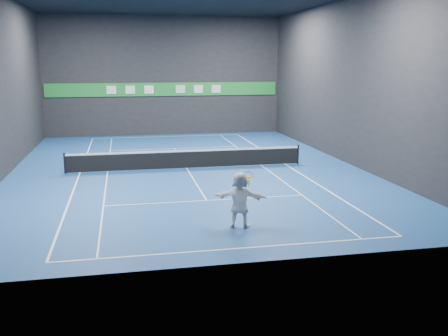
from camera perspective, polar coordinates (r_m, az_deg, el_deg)
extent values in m
plane|color=navy|center=(26.56, -4.27, -0.05)|extent=(26.00, 26.00, 0.00)
cube|color=black|center=(38.93, -6.84, 10.39)|extent=(18.00, 0.10, 9.00)
cube|color=black|center=(13.22, 2.62, 7.53)|extent=(18.00, 0.10, 9.00)
cube|color=black|center=(28.54, 14.07, 9.58)|extent=(0.10, 26.00, 9.00)
cube|color=white|center=(15.29, 1.44, -9.19)|extent=(10.98, 0.08, 0.01)
cube|color=white|center=(38.21, -6.53, 3.60)|extent=(10.98, 0.08, 0.01)
cube|color=white|center=(26.47, -16.15, -0.54)|extent=(0.08, 23.78, 0.01)
cube|color=white|center=(27.76, 7.04, 0.42)|extent=(0.08, 23.78, 0.01)
cube|color=white|center=(26.38, -13.16, -0.41)|extent=(0.06, 23.78, 0.01)
cube|color=white|center=(27.36, 4.29, 0.31)|extent=(0.06, 23.78, 0.01)
cube|color=white|center=(20.41, -2.00, -3.72)|extent=(8.23, 0.06, 0.01)
cube|color=white|center=(32.81, -5.69, 2.24)|extent=(8.23, 0.06, 0.01)
cube|color=white|center=(26.56, -4.27, -0.05)|extent=(0.06, 12.80, 0.01)
imported|color=white|center=(16.94, 1.82, -3.63)|extent=(1.88, 1.18, 1.93)
sphere|color=#B4D022|center=(16.58, 1.47, 3.76)|extent=(0.07, 0.07, 0.07)
cylinder|color=black|center=(26.43, -17.75, 0.53)|extent=(0.10, 0.10, 1.07)
cylinder|color=black|center=(27.89, 8.45, 1.55)|extent=(0.10, 0.10, 1.07)
cube|color=black|center=(26.47, -4.29, 0.94)|extent=(12.40, 0.03, 0.86)
cube|color=white|center=(26.38, -4.31, 1.96)|extent=(12.40, 0.04, 0.10)
cube|color=#1D872F|center=(38.91, -6.79, 8.92)|extent=(17.64, 0.06, 1.00)
cube|color=white|center=(38.72, -12.76, 8.70)|extent=(0.70, 0.04, 0.60)
cube|color=white|center=(38.72, -10.67, 8.78)|extent=(0.70, 0.04, 0.60)
cube|color=white|center=(38.77, -8.57, 8.86)|extent=(0.70, 0.04, 0.60)
cube|color=silver|center=(38.97, -5.01, 8.96)|extent=(0.70, 0.04, 0.60)
cube|color=white|center=(39.15, -2.94, 9.00)|extent=(0.70, 0.04, 0.60)
cube|color=silver|center=(39.38, -0.90, 9.04)|extent=(0.70, 0.04, 0.60)
torus|color=red|center=(16.85, 2.84, -0.77)|extent=(0.43, 0.37, 0.27)
cylinder|color=#C6E350|center=(16.88, 2.80, -1.23)|extent=(0.37, 0.34, 0.18)
cylinder|color=#B21413|center=(16.91, 2.68, -1.77)|extent=(0.07, 0.14, 0.16)
cylinder|color=yellow|center=(16.91, 2.86, -1.88)|extent=(0.08, 0.20, 0.23)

